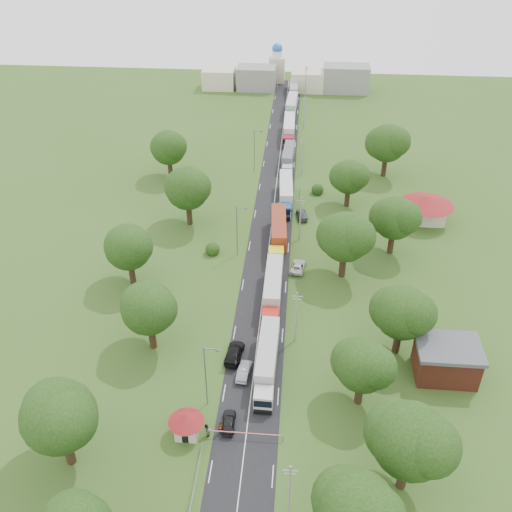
# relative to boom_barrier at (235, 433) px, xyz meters

# --- Properties ---
(ground) EXTENTS (260.00, 260.00, 0.00)m
(ground) POSITION_rel_boom_barrier_xyz_m (1.36, 25.00, -0.89)
(ground) COLOR #35511B
(ground) RESTS_ON ground
(road) EXTENTS (8.00, 200.00, 0.04)m
(road) POSITION_rel_boom_barrier_xyz_m (1.36, 45.00, -0.89)
(road) COLOR black
(road) RESTS_ON ground
(boom_barrier) EXTENTS (9.22, 0.35, 1.18)m
(boom_barrier) POSITION_rel_boom_barrier_xyz_m (0.00, 0.00, 0.00)
(boom_barrier) COLOR slate
(boom_barrier) RESTS_ON ground
(guard_booth) EXTENTS (4.40, 4.40, 3.45)m
(guard_booth) POSITION_rel_boom_barrier_xyz_m (-5.84, -0.00, 1.27)
(guard_booth) COLOR beige
(guard_booth) RESTS_ON ground
(guard_rail) EXTENTS (0.10, 17.00, 1.70)m
(guard_rail) POSITION_rel_boom_barrier_xyz_m (-3.64, -10.00, -0.89)
(guard_rail) COLOR slate
(guard_rail) RESTS_ON ground
(info_sign) EXTENTS (0.12, 3.10, 4.10)m
(info_sign) POSITION_rel_boom_barrier_xyz_m (6.56, 60.00, 2.11)
(info_sign) COLOR slate
(info_sign) RESTS_ON ground
(pole_0) EXTENTS (1.60, 0.24, 9.00)m
(pole_0) POSITION_rel_boom_barrier_xyz_m (6.86, -10.00, 3.79)
(pole_0) COLOR gray
(pole_0) RESTS_ON ground
(pole_1) EXTENTS (1.60, 0.24, 9.00)m
(pole_1) POSITION_rel_boom_barrier_xyz_m (6.86, 18.00, 3.79)
(pole_1) COLOR gray
(pole_1) RESTS_ON ground
(pole_2) EXTENTS (1.60, 0.24, 9.00)m
(pole_2) POSITION_rel_boom_barrier_xyz_m (6.86, 46.00, 3.79)
(pole_2) COLOR gray
(pole_2) RESTS_ON ground
(pole_3) EXTENTS (1.60, 0.24, 9.00)m
(pole_3) POSITION_rel_boom_barrier_xyz_m (6.86, 74.00, 3.79)
(pole_3) COLOR gray
(pole_3) RESTS_ON ground
(pole_4) EXTENTS (1.60, 0.24, 9.00)m
(pole_4) POSITION_rel_boom_barrier_xyz_m (6.86, 102.00, 3.79)
(pole_4) COLOR gray
(pole_4) RESTS_ON ground
(pole_5) EXTENTS (1.60, 0.24, 9.00)m
(pole_5) POSITION_rel_boom_barrier_xyz_m (6.86, 130.00, 3.79)
(pole_5) COLOR gray
(pole_5) RESTS_ON ground
(lamp_0) EXTENTS (2.03, 0.22, 10.00)m
(lamp_0) POSITION_rel_boom_barrier_xyz_m (-3.99, 5.00, 4.66)
(lamp_0) COLOR slate
(lamp_0) RESTS_ON ground
(lamp_1) EXTENTS (2.03, 0.22, 10.00)m
(lamp_1) POSITION_rel_boom_barrier_xyz_m (-3.99, 40.00, 4.66)
(lamp_1) COLOR slate
(lamp_1) RESTS_ON ground
(lamp_2) EXTENTS (2.03, 0.22, 10.00)m
(lamp_2) POSITION_rel_boom_barrier_xyz_m (-3.99, 75.00, 4.66)
(lamp_2) COLOR slate
(lamp_2) RESTS_ON ground
(tree_0) EXTENTS (8.80, 8.80, 11.07)m
(tree_0) POSITION_rel_boom_barrier_xyz_m (13.35, -12.84, 6.33)
(tree_0) COLOR #382616
(tree_0) RESTS_ON ground
(tree_1) EXTENTS (9.60, 9.60, 12.05)m
(tree_1) POSITION_rel_boom_barrier_xyz_m (19.34, -4.83, 6.96)
(tree_1) COLOR #382616
(tree_1) RESTS_ON ground
(tree_2) EXTENTS (8.00, 8.00, 10.10)m
(tree_2) POSITION_rel_boom_barrier_xyz_m (15.35, 7.14, 5.70)
(tree_2) COLOR #382616
(tree_2) RESTS_ON ground
(tree_3) EXTENTS (8.80, 8.80, 11.07)m
(tree_3) POSITION_rel_boom_barrier_xyz_m (21.35, 17.16, 6.33)
(tree_3) COLOR #382616
(tree_3) RESTS_ON ground
(tree_4) EXTENTS (9.60, 9.60, 12.05)m
(tree_4) POSITION_rel_boom_barrier_xyz_m (14.34, 35.17, 6.96)
(tree_4) COLOR #382616
(tree_4) RESTS_ON ground
(tree_5) EXTENTS (8.80, 8.80, 11.07)m
(tree_5) POSITION_rel_boom_barrier_xyz_m (23.35, 43.16, 6.33)
(tree_5) COLOR #382616
(tree_5) RESTS_ON ground
(tree_6) EXTENTS (8.00, 8.00, 10.10)m
(tree_6) POSITION_rel_boom_barrier_xyz_m (16.35, 60.14, 5.70)
(tree_6) COLOR #382616
(tree_6) RESTS_ON ground
(tree_7) EXTENTS (9.60, 9.60, 12.05)m
(tree_7) POSITION_rel_boom_barrier_xyz_m (25.34, 75.17, 6.96)
(tree_7) COLOR #382616
(tree_7) RESTS_ON ground
(tree_9) EXTENTS (9.60, 9.60, 12.05)m
(tree_9) POSITION_rel_boom_barrier_xyz_m (-18.66, -4.83, 6.96)
(tree_9) COLOR #382616
(tree_9) RESTS_ON ground
(tree_10) EXTENTS (8.80, 8.80, 11.07)m
(tree_10) POSITION_rel_boom_barrier_xyz_m (-13.65, 15.16, 6.33)
(tree_10) COLOR #382616
(tree_10) RESTS_ON ground
(tree_11) EXTENTS (8.80, 8.80, 11.07)m
(tree_11) POSITION_rel_boom_barrier_xyz_m (-20.65, 30.16, 6.33)
(tree_11) COLOR #382616
(tree_11) RESTS_ON ground
(tree_12) EXTENTS (9.60, 9.60, 12.05)m
(tree_12) POSITION_rel_boom_barrier_xyz_m (-14.66, 50.17, 6.96)
(tree_12) COLOR #382616
(tree_12) RESTS_ON ground
(tree_13) EXTENTS (8.80, 8.80, 11.07)m
(tree_13) POSITION_rel_boom_barrier_xyz_m (-22.65, 70.16, 6.33)
(tree_13) COLOR #382616
(tree_13) RESTS_ON ground
(house_brick) EXTENTS (8.60, 6.60, 5.20)m
(house_brick) POSITION_rel_boom_barrier_xyz_m (27.36, 13.00, 1.76)
(house_brick) COLOR maroon
(house_brick) RESTS_ON ground
(house_cream) EXTENTS (10.08, 10.08, 5.80)m
(house_cream) POSITION_rel_boom_barrier_xyz_m (31.36, 55.00, 2.75)
(house_cream) COLOR beige
(house_cream) RESTS_ON ground
(distant_town) EXTENTS (52.00, 8.00, 8.00)m
(distant_town) POSITION_rel_boom_barrier_xyz_m (2.04, 135.00, 2.60)
(distant_town) COLOR gray
(distant_town) RESTS_ON ground
(church) EXTENTS (5.00, 5.00, 12.30)m
(church) POSITION_rel_boom_barrier_xyz_m (-2.64, 143.00, 4.50)
(church) COLOR beige
(church) RESTS_ON ground
(truck_0) EXTENTS (2.76, 14.79, 4.10)m
(truck_0) POSITION_rel_boom_barrier_xyz_m (3.14, 11.38, 1.28)
(truck_0) COLOR silver
(truck_0) RESTS_ON ground
(truck_1) EXTENTS (2.63, 15.04, 4.17)m
(truck_1) POSITION_rel_boom_barrier_xyz_m (2.99, 27.39, 1.32)
(truck_1) COLOR red
(truck_1) RESTS_ON ground
(truck_2) EXTENTS (3.47, 15.73, 4.34)m
(truck_2) POSITION_rel_boom_barrier_xyz_m (2.97, 44.51, 1.41)
(truck_2) COLOR yellow
(truck_2) RESTS_ON ground
(truck_3) EXTENTS (3.23, 15.25, 4.21)m
(truck_3) POSITION_rel_boom_barrier_xyz_m (3.69, 60.35, 1.34)
(truck_3) COLOR #194A9A
(truck_3) RESTS_ON ground
(truck_4) EXTENTS (2.82, 13.62, 3.77)m
(truck_4) POSITION_rel_boom_barrier_xyz_m (3.52, 78.64, 1.11)
(truck_4) COLOR #BABABA
(truck_4) RESTS_ON ground
(truck_5) EXTENTS (2.92, 15.65, 4.33)m
(truck_5) POSITION_rel_boom_barrier_xyz_m (3.11, 95.78, 1.41)
(truck_5) COLOR maroon
(truck_5) RESTS_ON ground
(truck_6) EXTENTS (3.12, 15.28, 4.22)m
(truck_6) POSITION_rel_boom_barrier_xyz_m (3.18, 113.26, 1.35)
(truck_6) COLOR #2B7332
(truck_6) RESTS_ON ground
(truck_7) EXTENTS (2.75, 13.84, 3.83)m
(truck_7) POSITION_rel_boom_barrier_xyz_m (3.24, 128.13, 1.14)
(truck_7) COLOR silver
(truck_7) RESTS_ON ground
(car_lane_front) EXTENTS (1.77, 4.13, 1.39)m
(car_lane_front) POSITION_rel_boom_barrier_xyz_m (-0.95, 1.74, -0.20)
(car_lane_front) COLOR black
(car_lane_front) RESTS_ON ground
(car_lane_mid) EXTENTS (1.96, 4.47, 1.43)m
(car_lane_mid) POSITION_rel_boom_barrier_xyz_m (0.08, 10.51, -0.18)
(car_lane_mid) COLOR gray
(car_lane_mid) RESTS_ON ground
(car_lane_rear) EXTENTS (2.76, 5.69, 1.59)m
(car_lane_rear) POSITION_rel_boom_barrier_xyz_m (-1.64, 13.85, -0.09)
(car_lane_rear) COLOR black
(car_lane_rear) RESTS_ON ground
(car_verge_near) EXTENTS (2.90, 5.15, 1.36)m
(car_verge_near) POSITION_rel_boom_barrier_xyz_m (6.86, 36.22, -0.21)
(car_verge_near) COLOR silver
(car_verge_near) RESTS_ON ground
(car_verge_far) EXTENTS (2.64, 4.95, 1.60)m
(car_verge_far) POSITION_rel_boom_barrier_xyz_m (7.21, 54.27, -0.09)
(car_verge_far) COLOR #505257
(car_verge_far) RESTS_ON ground
(pedestrian_near) EXTENTS (0.69, 0.49, 1.76)m
(pedestrian_near) POSITION_rel_boom_barrier_xyz_m (-1.80, 0.50, -0.01)
(pedestrian_near) COLOR gray
(pedestrian_near) RESTS_ON ground
(pedestrian_booth) EXTENTS (0.88, 1.05, 1.96)m
(pedestrian_booth) POSITION_rel_boom_barrier_xyz_m (-3.44, -0.07, 0.09)
(pedestrian_booth) COLOR gray
(pedestrian_booth) RESTS_ON ground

